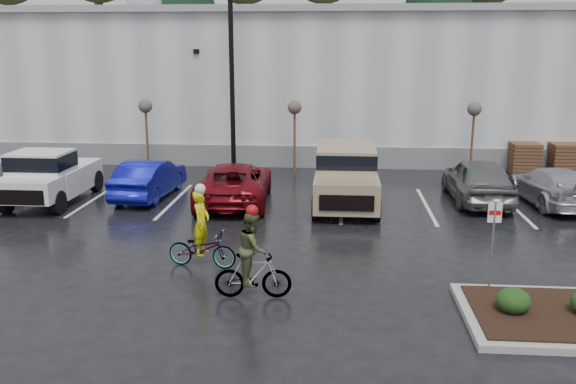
# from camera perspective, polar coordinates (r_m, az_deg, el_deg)

# --- Properties ---
(ground) EXTENTS (120.00, 120.00, 0.00)m
(ground) POSITION_cam_1_polar(r_m,az_deg,el_deg) (14.09, 2.99, -9.48)
(ground) COLOR black
(ground) RESTS_ON ground
(warehouse) EXTENTS (60.50, 15.50, 7.20)m
(warehouse) POSITION_cam_1_polar(r_m,az_deg,el_deg) (34.99, 4.18, 10.59)
(warehouse) COLOR #B6B7BB
(warehouse) RESTS_ON ground
(wooded_ridge) EXTENTS (80.00, 25.00, 6.00)m
(wooded_ridge) POSITION_cam_1_polar(r_m,az_deg,el_deg) (58.00, 4.40, 11.19)
(wooded_ridge) COLOR #26411B
(wooded_ridge) RESTS_ON ground
(lamppost) EXTENTS (0.50, 1.00, 9.22)m
(lamppost) POSITION_cam_1_polar(r_m,az_deg,el_deg) (25.32, -5.35, 13.99)
(lamppost) COLOR black
(lamppost) RESTS_ON ground
(sapling_west) EXTENTS (0.60, 0.60, 3.20)m
(sapling_west) POSITION_cam_1_polar(r_m,az_deg,el_deg) (27.39, -13.19, 7.47)
(sapling_west) COLOR #492E1D
(sapling_west) RESTS_ON ground
(sapling_mid) EXTENTS (0.60, 0.60, 3.20)m
(sapling_mid) POSITION_cam_1_polar(r_m,az_deg,el_deg) (26.16, 0.62, 7.55)
(sapling_mid) COLOR #492E1D
(sapling_mid) RESTS_ON ground
(sapling_east) EXTENTS (0.60, 0.60, 3.20)m
(sapling_east) POSITION_cam_1_polar(r_m,az_deg,el_deg) (26.71, 17.02, 7.08)
(sapling_east) COLOR #492E1D
(sapling_east) RESTS_ON ground
(pallet_stack_a) EXTENTS (1.20, 1.20, 1.35)m
(pallet_stack_a) POSITION_cam_1_polar(r_m,az_deg,el_deg) (28.58, 21.22, 2.99)
(pallet_stack_a) COLOR #492E1D
(pallet_stack_a) RESTS_ON ground
(pallet_stack_b) EXTENTS (1.20, 1.20, 1.35)m
(pallet_stack_b) POSITION_cam_1_polar(r_m,az_deg,el_deg) (29.11, 24.43, 2.87)
(pallet_stack_b) COLOR #492E1D
(pallet_stack_b) RESTS_ON ground
(shrub_a) EXTENTS (0.70, 0.70, 0.52)m
(shrub_a) POSITION_cam_1_polar(r_m,az_deg,el_deg) (13.51, 20.34, -9.51)
(shrub_a) COLOR black
(shrub_a) RESTS_ON curb_island
(fire_lane_sign) EXTENTS (0.30, 0.05, 2.20)m
(fire_lane_sign) POSITION_cam_1_polar(r_m,az_deg,el_deg) (14.21, 18.63, -3.96)
(fire_lane_sign) COLOR gray
(fire_lane_sign) RESTS_ON ground
(pickup_white) EXTENTS (2.10, 5.20, 1.96)m
(pickup_white) POSITION_cam_1_polar(r_m,az_deg,el_deg) (23.50, -21.01, 1.61)
(pickup_white) COLOR silver
(pickup_white) RESTS_ON ground
(car_blue) EXTENTS (1.77, 4.39, 1.42)m
(car_blue) POSITION_cam_1_polar(r_m,az_deg,el_deg) (23.04, -12.86, 1.26)
(car_blue) COLOR #0D1192
(car_blue) RESTS_ON ground
(car_red) EXTENTS (2.65, 5.31, 1.44)m
(car_red) POSITION_cam_1_polar(r_m,az_deg,el_deg) (21.75, -5.00, 0.87)
(car_red) COLOR maroon
(car_red) RESTS_ON ground
(suv_tan) EXTENTS (2.20, 5.10, 2.06)m
(suv_tan) POSITION_cam_1_polar(r_m,az_deg,el_deg) (21.27, 5.44, 1.41)
(suv_tan) COLOR tan
(suv_tan) RESTS_ON ground
(car_grey) EXTENTS (1.96, 4.73, 1.60)m
(car_grey) POSITION_cam_1_polar(r_m,az_deg,el_deg) (22.83, 17.32, 1.10)
(car_grey) COLOR slate
(car_grey) RESTS_ON ground
(car_far_silver) EXTENTS (2.27, 4.74, 1.33)m
(car_far_silver) POSITION_cam_1_polar(r_m,az_deg,el_deg) (23.36, 23.51, 0.52)
(car_far_silver) COLOR #B7B8C0
(car_far_silver) RESTS_ON ground
(cyclist_hivis) EXTENTS (1.87, 0.89, 2.17)m
(cyclist_hivis) POSITION_cam_1_polar(r_m,az_deg,el_deg) (15.61, -8.06, -4.58)
(cyclist_hivis) COLOR #3F3F44
(cyclist_hivis) RESTS_ON ground
(cyclist_olive) EXTENTS (1.68, 0.82, 2.15)m
(cyclist_olive) POSITION_cam_1_polar(r_m,az_deg,el_deg) (13.60, -3.31, -6.74)
(cyclist_olive) COLOR #3F3F44
(cyclist_olive) RESTS_ON ground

